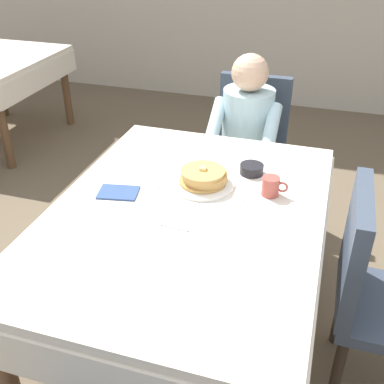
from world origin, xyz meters
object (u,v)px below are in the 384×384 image
Objects in this scene: diner_person at (246,131)px; knife_right_of_plate at (244,194)px; cup_coffee at (271,186)px; plate_breakfast at (203,184)px; breakfast_stack at (204,176)px; chair_diner at (249,142)px; dining_table_main at (186,227)px; chair_right_side at (373,286)px; bowl_butter at (252,169)px; fork_left_of_plate at (161,181)px; spoon_near_edge at (171,226)px.

diner_person reaches higher than knife_right_of_plate.
cup_coffee is 0.56× the size of knife_right_of_plate.
breakfast_stack reaches higher than plate_breakfast.
chair_diner is 8.23× the size of cup_coffee.
chair_right_side is (0.77, 0.00, -0.12)m from dining_table_main.
plate_breakfast is 0.19m from knife_right_of_plate.
chair_diner is 0.21m from diner_person.
cup_coffee is (0.27, -0.79, 0.11)m from diner_person.
bowl_butter is at bearing 62.91° from dining_table_main.
chair_diner is 0.99m from breakfast_stack.
knife_right_of_plate is (-0.11, -0.03, -0.04)m from cup_coffee.
fork_left_of_plate is (-0.18, 0.19, 0.09)m from dining_table_main.
breakfast_stack is (0.01, 0.21, 0.14)m from dining_table_main.
chair_diner is 8.45× the size of bowl_butter.
fork_left_of_plate is at bearing -101.26° from chair_right_side.
spoon_near_edge is at bearing -156.48° from fork_left_of_plate.
knife_right_of_plate is at bearing 100.67° from diner_person.
diner_person is 0.85m from cup_coffee.
fork_left_of_plate is at bearing 133.45° from dining_table_main.
cup_coffee is at bearing 1.95° from plate_breakfast.
knife_right_of_plate is (-0.57, 0.19, 0.21)m from chair_right_side.
plate_breakfast reaches higher than dining_table_main.
dining_table_main is at bearing -117.09° from bowl_butter.
plate_breakfast is at bearing -178.05° from cup_coffee.
bowl_butter is (0.19, 0.18, 0.01)m from plate_breakfast.
spoon_near_edge is (-0.06, -1.30, 0.21)m from chair_diner.
diner_person is at bearing 103.47° from bowl_butter.
cup_coffee is (0.30, 0.01, 0.03)m from plate_breakfast.
spoon_near_edge is at bearing 86.80° from diner_person.
bowl_butter is 0.61× the size of fork_left_of_plate.
dining_table_main is at bearing 130.85° from knife_right_of_plate.
diner_person reaches higher than bowl_butter.
dining_table_main is 0.29m from knife_right_of_plate.
bowl_butter is at bearing -1.03° from knife_right_of_plate.
chair_diner is 0.83× the size of diner_person.
knife_right_of_plate is 1.33× the size of spoon_near_edge.
chair_diner is at bearing 87.77° from dining_table_main.
dining_table_main is 8.47× the size of fork_left_of_plate.
knife_right_of_plate is (0.00, -0.20, -0.02)m from bowl_butter.
cup_coffee is at bearing -115.54° from chair_right_side.
diner_person is 0.81m from plate_breakfast.
cup_coffee is at bearing 51.29° from spoon_near_edge.
diner_person is 0.84m from knife_right_of_plate.
chair_right_side is at bearing -110.74° from knife_right_of_plate.
knife_right_of_plate is (0.38, 0.00, 0.00)m from fork_left_of_plate.
diner_person is 10.18× the size of bowl_butter.
plate_breakfast is at bearing -161.04° from breakfast_stack.
chair_right_side reaches higher than plate_breakfast.
bowl_butter reaches higher than spoon_near_edge.
breakfast_stack is 1.42× the size of spoon_near_edge.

